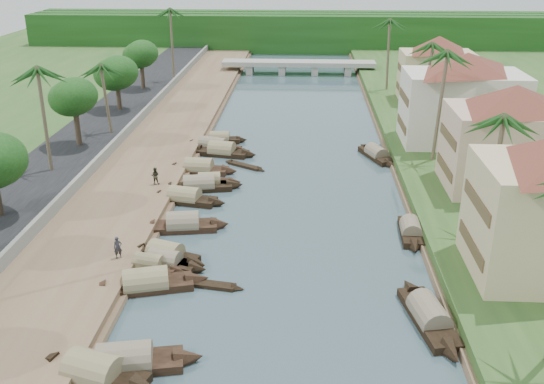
# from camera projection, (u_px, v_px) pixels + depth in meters

# --- Properties ---
(ground) EXTENTS (220.00, 220.00, 0.00)m
(ground) POSITION_uv_depth(u_px,v_px,m) (285.00, 266.00, 45.55)
(ground) COLOR #374C53
(ground) RESTS_ON ground
(left_bank) EXTENTS (10.00, 180.00, 0.80)m
(left_bank) POSITION_uv_depth(u_px,v_px,m) (142.00, 166.00, 64.67)
(left_bank) COLOR brown
(left_bank) RESTS_ON ground
(right_bank) EXTENTS (16.00, 180.00, 1.20)m
(right_bank) POSITION_uv_depth(u_px,v_px,m) (474.00, 171.00, 62.82)
(right_bank) COLOR #27491D
(right_bank) RESTS_ON ground
(road) EXTENTS (8.00, 180.00, 1.40)m
(road) POSITION_uv_depth(u_px,v_px,m) (63.00, 162.00, 64.98)
(road) COLOR black
(road) RESTS_ON ground
(retaining_wall) EXTENTS (0.40, 180.00, 1.10)m
(retaining_wall) POSITION_uv_depth(u_px,v_px,m) (102.00, 157.00, 64.52)
(retaining_wall) COLOR slate
(retaining_wall) RESTS_ON left_bank
(treeline) EXTENTS (120.00, 14.00, 8.00)m
(treeline) POSITION_uv_depth(u_px,v_px,m) (301.00, 31.00, 136.33)
(treeline) COLOR #14390F
(treeline) RESTS_ON ground
(bridge) EXTENTS (28.00, 4.00, 2.40)m
(bridge) POSITION_uv_depth(u_px,v_px,m) (299.00, 65.00, 111.35)
(bridge) COLOR gray
(bridge) RESTS_ON ground
(building_mid) EXTENTS (14.11, 14.11, 9.70)m
(building_mid) POSITION_uv_depth(u_px,v_px,m) (510.00, 137.00, 55.12)
(building_mid) COLOR tan
(building_mid) RESTS_ON right_bank
(building_far) EXTENTS (15.59, 15.59, 10.20)m
(building_far) POSITION_uv_depth(u_px,v_px,m) (463.00, 98.00, 68.00)
(building_far) COLOR beige
(building_far) RESTS_ON right_bank
(building_distant) EXTENTS (12.62, 12.62, 9.20)m
(building_distant) POSITION_uv_depth(u_px,v_px,m) (436.00, 68.00, 86.60)
(building_distant) COLOR tan
(building_distant) RESTS_ON right_bank
(sampan_0) EXTENTS (9.30, 3.55, 2.38)m
(sampan_0) POSITION_uv_depth(u_px,v_px,m) (125.00, 362.00, 34.43)
(sampan_0) COLOR black
(sampan_0) RESTS_ON ground
(sampan_1) EXTENTS (8.83, 4.46, 2.52)m
(sampan_1) POSITION_uv_depth(u_px,v_px,m) (94.00, 374.00, 33.47)
(sampan_1) COLOR black
(sampan_1) RESTS_ON ground
(sampan_2) EXTENTS (9.23, 4.16, 2.37)m
(sampan_2) POSITION_uv_depth(u_px,v_px,m) (146.00, 284.00, 42.31)
(sampan_2) COLOR black
(sampan_2) RESTS_ON ground
(sampan_3) EXTENTS (7.08, 3.17, 1.92)m
(sampan_3) POSITION_uv_depth(u_px,v_px,m) (165.00, 262.00, 45.25)
(sampan_3) COLOR black
(sampan_3) RESTS_ON ground
(sampan_4) EXTENTS (6.32, 2.76, 1.82)m
(sampan_4) POSITION_uv_depth(u_px,v_px,m) (149.00, 266.00, 44.75)
(sampan_4) COLOR black
(sampan_4) RESTS_ON ground
(sampan_5) EXTENTS (7.35, 4.18, 2.29)m
(sampan_5) POSITION_uv_depth(u_px,v_px,m) (166.00, 256.00, 46.12)
(sampan_5) COLOR black
(sampan_5) RESTS_ON ground
(sampan_6) EXTENTS (8.14, 3.03, 2.36)m
(sampan_6) POSITION_uv_depth(u_px,v_px,m) (183.00, 225.00, 51.13)
(sampan_6) COLOR black
(sampan_6) RESTS_ON ground
(sampan_7) EXTENTS (8.46, 3.33, 2.21)m
(sampan_7) POSITION_uv_depth(u_px,v_px,m) (185.00, 198.00, 56.51)
(sampan_7) COLOR black
(sampan_7) RESTS_ON ground
(sampan_8) EXTENTS (6.64, 2.46, 2.04)m
(sampan_8) POSITION_uv_depth(u_px,v_px,m) (209.00, 182.00, 60.26)
(sampan_8) COLOR black
(sampan_8) RESTS_ON ground
(sampan_9) EXTENTS (9.05, 3.30, 2.24)m
(sampan_9) POSITION_uv_depth(u_px,v_px,m) (199.00, 186.00, 59.36)
(sampan_9) COLOR black
(sampan_9) RESTS_ON ground
(sampan_10) EXTENTS (8.60, 2.54, 2.32)m
(sampan_10) POSITION_uv_depth(u_px,v_px,m) (199.00, 169.00, 63.89)
(sampan_10) COLOR black
(sampan_10) RESTS_ON ground
(sampan_11) EXTENTS (8.62, 3.49, 2.39)m
(sampan_11) POSITION_uv_depth(u_px,v_px,m) (222.00, 152.00, 69.14)
(sampan_11) COLOR black
(sampan_11) RESTS_ON ground
(sampan_12) EXTENTS (9.28, 4.33, 2.19)m
(sampan_12) POSITION_uv_depth(u_px,v_px,m) (213.00, 146.00, 70.95)
(sampan_12) COLOR black
(sampan_12) RESTS_ON ground
(sampan_13) EXTENTS (6.92, 1.87, 1.92)m
(sampan_13) POSITION_uv_depth(u_px,v_px,m) (220.00, 139.00, 73.53)
(sampan_13) COLOR black
(sampan_13) RESTS_ON ground
(sampan_14) EXTENTS (3.50, 9.60, 2.27)m
(sampan_14) POSITION_uv_depth(u_px,v_px,m) (429.00, 317.00, 38.62)
(sampan_14) COLOR black
(sampan_14) RESTS_ON ground
(sampan_15) EXTENTS (1.90, 7.37, 1.99)m
(sampan_15) POSITION_uv_depth(u_px,v_px,m) (411.00, 231.00, 50.13)
(sampan_15) COLOR black
(sampan_15) RESTS_ON ground
(sampan_16) EXTENTS (4.48, 8.33, 2.06)m
(sampan_16) POSITION_uv_depth(u_px,v_px,m) (376.00, 155.00, 68.19)
(sampan_16) COLOR black
(sampan_16) RESTS_ON ground
(canoe_1) EXTENTS (5.35, 1.76, 0.85)m
(canoe_1) POSITION_uv_depth(u_px,v_px,m) (209.00, 285.00, 42.78)
(canoe_1) COLOR black
(canoe_1) RESTS_ON ground
(canoe_2) EXTENTS (5.15, 3.68, 0.81)m
(canoe_2) POSITION_uv_depth(u_px,v_px,m) (245.00, 166.00, 65.60)
(canoe_2) COLOR black
(canoe_2) RESTS_ON ground
(palm_1) EXTENTS (3.20, 3.20, 10.86)m
(palm_1) POSITION_uv_depth(u_px,v_px,m) (503.00, 120.00, 44.94)
(palm_1) COLOR brown
(palm_1) RESTS_ON ground
(palm_2) EXTENTS (3.20, 3.20, 12.80)m
(palm_2) POSITION_uv_depth(u_px,v_px,m) (444.00, 55.00, 60.02)
(palm_2) COLOR brown
(palm_2) RESTS_ON ground
(palm_3) EXTENTS (3.20, 3.20, 11.36)m
(palm_3) POSITION_uv_depth(u_px,v_px,m) (426.00, 46.00, 74.09)
(palm_3) COLOR brown
(palm_3) RESTS_ON ground
(palm_5) EXTENTS (3.20, 3.20, 11.67)m
(palm_5) POSITION_uv_depth(u_px,v_px,m) (37.00, 71.00, 56.99)
(palm_5) COLOR brown
(palm_5) RESTS_ON ground
(palm_6) EXTENTS (3.20, 3.20, 9.52)m
(palm_6) POSITION_uv_depth(u_px,v_px,m) (104.00, 67.00, 69.83)
(palm_6) COLOR brown
(palm_6) RESTS_ON ground
(palm_7) EXTENTS (3.20, 3.20, 12.05)m
(palm_7) POSITION_uv_depth(u_px,v_px,m) (391.00, 22.00, 91.11)
(palm_7) COLOR brown
(palm_7) RESTS_ON ground
(palm_8) EXTENTS (3.20, 3.20, 12.80)m
(palm_8) POSITION_uv_depth(u_px,v_px,m) (170.00, 11.00, 96.41)
(palm_8) COLOR brown
(palm_8) RESTS_ON ground
(tree_3) EXTENTS (4.80, 4.80, 7.47)m
(tree_3) POSITION_uv_depth(u_px,v_px,m) (74.00, 98.00, 66.18)
(tree_3) COLOR #433326
(tree_3) RESTS_ON ground
(tree_4) EXTENTS (5.28, 5.28, 7.11)m
(tree_4) POSITION_uv_depth(u_px,v_px,m) (116.00, 74.00, 80.99)
(tree_4) COLOR #433326
(tree_4) RESTS_ON ground
(tree_5) EXTENTS (4.82, 4.82, 7.25)m
(tree_5) POSITION_uv_depth(u_px,v_px,m) (141.00, 55.00, 92.79)
(tree_5) COLOR #433326
(tree_5) RESTS_ON ground
(tree_6) EXTENTS (4.87, 4.87, 7.22)m
(tree_6) POSITION_uv_depth(u_px,v_px,m) (506.00, 97.00, 68.30)
(tree_6) COLOR #433326
(tree_6) RESTS_ON ground
(person_near) EXTENTS (0.74, 0.65, 1.71)m
(person_near) POSITION_uv_depth(u_px,v_px,m) (118.00, 248.00, 44.71)
(person_near) COLOR #26262D
(person_near) RESTS_ON left_bank
(person_far) EXTENTS (0.84, 0.66, 1.70)m
(person_far) POSITION_uv_depth(u_px,v_px,m) (155.00, 176.00, 58.49)
(person_far) COLOR #2E2D20
(person_far) RESTS_ON left_bank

